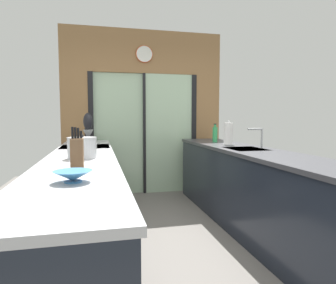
{
  "coord_description": "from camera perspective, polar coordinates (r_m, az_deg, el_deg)",
  "views": [
    {
      "loc": [
        -0.75,
        -2.54,
        1.28
      ],
      "look_at": [
        0.07,
        0.95,
        0.98
      ],
      "focal_mm": 31.85,
      "sensor_mm": 36.0,
      "label": 1
    }
  ],
  "objects": [
    {
      "name": "right_counter_run",
      "position": [
        3.39,
        16.8,
        -9.35
      ],
      "size": [
        0.62,
        3.8,
        0.92
      ],
      "color": "#1E232D",
      "rests_on": "ground_plane"
    },
    {
      "name": "back_wall_unit",
      "position": [
        5.0,
        -4.61,
        7.55
      ],
      "size": [
        2.64,
        0.12,
        2.7
      ],
      "color": "olive",
      "rests_on": "ground_plane"
    },
    {
      "name": "oven_range",
      "position": [
        3.88,
        -15.38,
        -7.65
      ],
      "size": [
        0.6,
        0.6,
        0.92
      ],
      "color": "#B7BABC",
      "rests_on": "ground_plane"
    },
    {
      "name": "soap_bottle",
      "position": [
        4.35,
        8.99,
        1.49
      ],
      "size": [
        0.07,
        0.07,
        0.27
      ],
      "color": "#339E56",
      "rests_on": "right_counter_run"
    },
    {
      "name": "paper_towel_roll",
      "position": [
        3.93,
        11.49,
        1.51
      ],
      "size": [
        0.13,
        0.13,
        0.31
      ],
      "color": "#B7BABC",
      "rests_on": "right_counter_run"
    },
    {
      "name": "knife_block",
      "position": [
        2.08,
        -16.98,
        -2.18
      ],
      "size": [
        0.08,
        0.14,
        0.29
      ],
      "color": "brown",
      "rests_on": "left_counter_run"
    },
    {
      "name": "mixing_bowl_near",
      "position": [
        1.73,
        -17.73,
        -6.2
      ],
      "size": [
        0.21,
        0.21,
        0.06
      ],
      "color": "teal",
      "rests_on": "left_counter_run"
    },
    {
      "name": "left_counter_run",
      "position": [
        2.8,
        -16.29,
        -12.32
      ],
      "size": [
        0.62,
        3.8,
        0.92
      ],
      "color": "#1E232D",
      "rests_on": "ground_plane"
    },
    {
      "name": "stand_mixer",
      "position": [
        4.37,
        -15.04,
        2.01
      ],
      "size": [
        0.17,
        0.27,
        0.42
      ],
      "color": "black",
      "rests_on": "left_counter_run"
    },
    {
      "name": "sink_faucet",
      "position": [
        3.58,
        17.05,
        1.37
      ],
      "size": [
        0.19,
        0.02,
        0.23
      ],
      "color": "#B7BABC",
      "rests_on": "right_counter_run"
    },
    {
      "name": "mixing_bowl_far",
      "position": [
        3.25,
        -15.61,
        -1.1
      ],
      "size": [
        0.18,
        0.18,
        0.06
      ],
      "color": "silver",
      "rests_on": "left_counter_run"
    },
    {
      "name": "stock_pot",
      "position": [
        2.7,
        -16.12,
        -1.05
      ],
      "size": [
        0.25,
        0.25,
        0.21
      ],
      "color": "#B7BABC",
      "rests_on": "left_counter_run"
    },
    {
      "name": "ground_plane",
      "position": [
        3.48,
        0.22,
        -16.99
      ],
      "size": [
        5.04,
        7.6,
        0.02
      ],
      "primitive_type": "cube",
      "color": "slate"
    }
  ]
}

